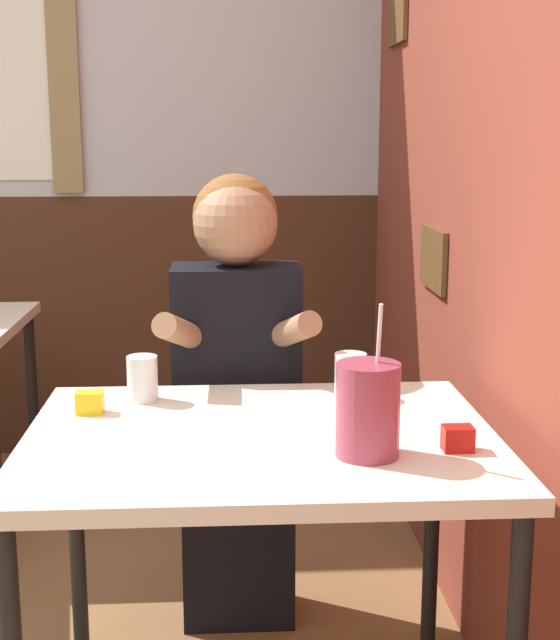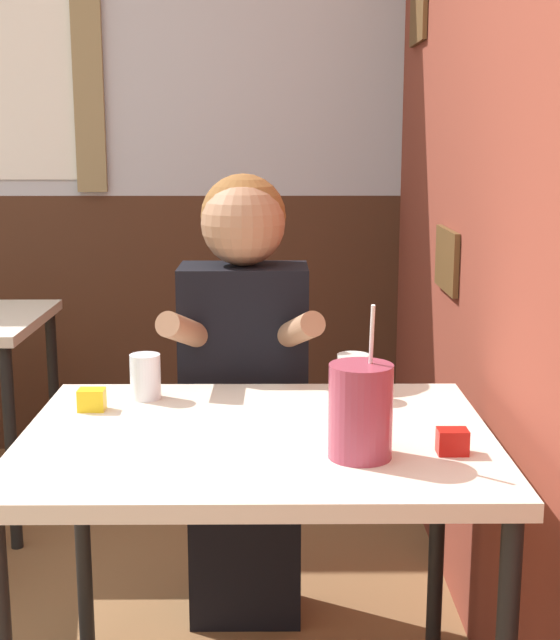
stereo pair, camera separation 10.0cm
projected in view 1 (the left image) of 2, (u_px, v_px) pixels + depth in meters
The scene contains 9 objects.
brick_wall_right at pixel (460, 132), 2.51m from camera, with size 0.08×4.36×2.70m.
back_wall at pixel (53, 133), 3.61m from camera, with size 5.64×0.09×2.70m.
main_table at pixel (261, 464), 1.89m from camera, with size 0.99×0.75×0.73m.
person_seated at pixel (237, 386), 2.41m from camera, with size 0.42×0.42×1.24m.
cocktail_pitcher at pixel (368, 410), 1.73m from camera, with size 0.12×0.12×0.30m.
glass_near_pitcher at pixel (142, 378), 2.10m from camera, with size 0.07×0.07×0.11m.
glass_center at pixel (350, 375), 2.13m from camera, with size 0.08×0.08×0.11m.
condiment_ketchup at pixel (458, 439), 1.77m from camera, with size 0.06×0.04×0.05m.
condiment_mustard at pixel (90, 403), 2.01m from camera, with size 0.06×0.04×0.05m.
Camera 1 is at (0.69, -1.35, 1.34)m, focal length 50.00 mm.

